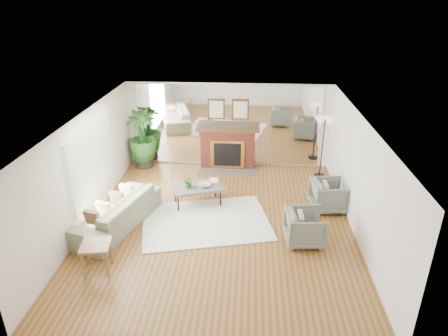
# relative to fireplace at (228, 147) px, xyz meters

# --- Properties ---
(ground) EXTENTS (7.00, 7.00, 0.00)m
(ground) POSITION_rel_fireplace_xyz_m (0.00, -3.26, -0.66)
(ground) COLOR brown
(ground) RESTS_ON ground
(wall_left) EXTENTS (0.02, 7.00, 2.50)m
(wall_left) POSITION_rel_fireplace_xyz_m (-2.99, -3.26, 0.59)
(wall_left) COLOR white
(wall_left) RESTS_ON ground
(wall_right) EXTENTS (0.02, 7.00, 2.50)m
(wall_right) POSITION_rel_fireplace_xyz_m (2.99, -3.26, 0.59)
(wall_right) COLOR white
(wall_right) RESTS_ON ground
(wall_back) EXTENTS (6.00, 0.02, 2.50)m
(wall_back) POSITION_rel_fireplace_xyz_m (0.00, 0.23, 0.59)
(wall_back) COLOR white
(wall_back) RESTS_ON ground
(mirror_panel) EXTENTS (5.40, 0.04, 2.40)m
(mirror_panel) POSITION_rel_fireplace_xyz_m (0.00, 0.21, 0.59)
(mirror_panel) COLOR silver
(mirror_panel) RESTS_ON wall_back
(window_panel) EXTENTS (0.04, 2.40, 1.50)m
(window_panel) POSITION_rel_fireplace_xyz_m (-2.96, -2.86, 0.69)
(window_panel) COLOR #B2E09E
(window_panel) RESTS_ON wall_left
(fireplace) EXTENTS (1.85, 0.83, 2.05)m
(fireplace) POSITION_rel_fireplace_xyz_m (0.00, 0.00, 0.00)
(fireplace) COLOR maroon
(fireplace) RESTS_ON ground
(area_rug) EXTENTS (3.27, 2.66, 0.03)m
(area_rug) POSITION_rel_fireplace_xyz_m (-0.32, -3.20, -0.64)
(area_rug) COLOR white
(area_rug) RESTS_ON ground
(coffee_table) EXTENTS (1.42, 1.09, 0.50)m
(coffee_table) POSITION_rel_fireplace_xyz_m (-0.61, -2.36, -0.20)
(coffee_table) COLOR #655C50
(coffee_table) RESTS_ON ground
(sofa) EXTENTS (1.61, 2.61, 0.71)m
(sofa) POSITION_rel_fireplace_xyz_m (-2.31, -3.48, -0.30)
(sofa) COLOR gray
(sofa) RESTS_ON ground
(armchair_back) EXTENTS (0.91, 0.89, 0.75)m
(armchair_back) POSITION_rel_fireplace_xyz_m (2.60, -2.38, -0.29)
(armchair_back) COLOR gray
(armchair_back) RESTS_ON ground
(armchair_front) EXTENTS (0.86, 0.84, 0.73)m
(armchair_front) POSITION_rel_fireplace_xyz_m (1.86, -3.84, -0.29)
(armchair_front) COLOR gray
(armchair_front) RESTS_ON ground
(side_table) EXTENTS (0.61, 0.61, 0.61)m
(side_table) POSITION_rel_fireplace_xyz_m (-2.17, -5.08, -0.15)
(side_table) COLOR brown
(side_table) RESTS_ON ground
(potted_ficus) EXTENTS (0.94, 0.94, 1.76)m
(potted_ficus) POSITION_rel_fireplace_xyz_m (-2.53, -0.16, 0.28)
(potted_ficus) COLOR black
(potted_ficus) RESTS_ON ground
(floor_lamp) EXTENTS (0.58, 0.32, 1.77)m
(floor_lamp) POSITION_rel_fireplace_xyz_m (2.68, -0.49, 0.85)
(floor_lamp) COLOR black
(floor_lamp) RESTS_ON ground
(tabletop_plant) EXTENTS (0.32, 0.29, 0.30)m
(tabletop_plant) POSITION_rel_fireplace_xyz_m (-0.82, -2.45, -0.00)
(tabletop_plant) COLOR #306B27
(tabletop_plant) RESTS_ON coffee_table
(fruit_bowl) EXTENTS (0.36, 0.36, 0.07)m
(fruit_bowl) POSITION_rel_fireplace_xyz_m (-0.45, -2.37, -0.12)
(fruit_bowl) COLOR brown
(fruit_bowl) RESTS_ON coffee_table
(book) EXTENTS (0.26, 0.33, 0.02)m
(book) POSITION_rel_fireplace_xyz_m (-0.33, -2.06, -0.15)
(book) COLOR brown
(book) RESTS_ON coffee_table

